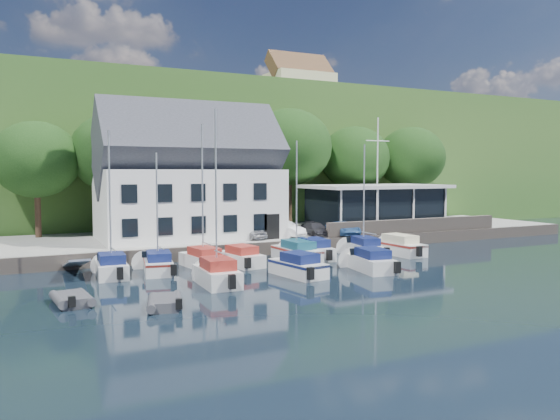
{
  "coord_description": "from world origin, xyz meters",
  "views": [
    {
      "loc": [
        -19.72,
        -26.32,
        6.32
      ],
      "look_at": [
        -2.48,
        9.0,
        3.57
      ],
      "focal_mm": 35.0,
      "sensor_mm": 36.0,
      "label": 1
    }
  ],
  "objects_px": {
    "boat_r1_1": "(157,207)",
    "dinghy_0": "(72,297)",
    "club_pavilion": "(375,206)",
    "dinghy_1": "(165,301)",
    "boat_r1_0": "(110,204)",
    "boat_r1_4": "(297,197)",
    "car_silver": "(249,231)",
    "boat_r2_2": "(298,264)",
    "boat_r1_6": "(364,198)",
    "car_dgrey": "(315,229)",
    "car_blue": "(343,228)",
    "boat_r2_1": "(216,200)",
    "boat_r1_2": "(203,203)",
    "boat_r1_5": "(313,248)",
    "boat_r1_3": "(241,255)",
    "boat_r1_7": "(398,244)",
    "flagpole": "(377,176)",
    "harbor_building": "(189,184)",
    "car_white": "(285,229)",
    "boat_r2_3": "(370,259)"
  },
  "relations": [
    {
      "from": "flagpole",
      "to": "boat_r1_1",
      "type": "bearing_deg",
      "value": -166.2
    },
    {
      "from": "club_pavilion",
      "to": "dinghy_1",
      "type": "xyz_separation_m",
      "value": [
        -24.56,
        -17.44,
        -2.72
      ]
    },
    {
      "from": "boat_r1_5",
      "to": "car_blue",
      "type": "bearing_deg",
      "value": 41.13
    },
    {
      "from": "boat_r1_1",
      "to": "boat_r1_7",
      "type": "height_order",
      "value": "boat_r1_1"
    },
    {
      "from": "car_silver",
      "to": "boat_r1_2",
      "type": "bearing_deg",
      "value": -148.35
    },
    {
      "from": "boat_r1_1",
      "to": "car_silver",
      "type": "bearing_deg",
      "value": 44.74
    },
    {
      "from": "car_dgrey",
      "to": "boat_r2_3",
      "type": "relative_size",
      "value": 0.61
    },
    {
      "from": "boat_r1_1",
      "to": "boat_r1_5",
      "type": "height_order",
      "value": "boat_r1_1"
    },
    {
      "from": "flagpole",
      "to": "boat_r1_3",
      "type": "xyz_separation_m",
      "value": [
        -14.79,
        -4.95,
        -5.3
      ]
    },
    {
      "from": "club_pavilion",
      "to": "boat_r1_7",
      "type": "distance_m",
      "value": 10.26
    },
    {
      "from": "flagpole",
      "to": "boat_r1_0",
      "type": "bearing_deg",
      "value": -167.68
    },
    {
      "from": "flagpole",
      "to": "boat_r1_0",
      "type": "xyz_separation_m",
      "value": [
        -23.24,
        -5.08,
        -1.61
      ]
    },
    {
      "from": "car_silver",
      "to": "car_dgrey",
      "type": "distance_m",
      "value": 5.88
    },
    {
      "from": "car_dgrey",
      "to": "car_blue",
      "type": "bearing_deg",
      "value": -16.41
    },
    {
      "from": "boat_r1_6",
      "to": "club_pavilion",
      "type": "bearing_deg",
      "value": 59.08
    },
    {
      "from": "club_pavilion",
      "to": "boat_r2_2",
      "type": "xyz_separation_m",
      "value": [
        -15.37,
        -13.37,
        -2.32
      ]
    },
    {
      "from": "car_white",
      "to": "boat_r2_2",
      "type": "height_order",
      "value": "car_white"
    },
    {
      "from": "car_silver",
      "to": "boat_r2_1",
      "type": "xyz_separation_m",
      "value": [
        -6.71,
        -11.34,
        3.14
      ]
    },
    {
      "from": "boat_r1_2",
      "to": "boat_r1_3",
      "type": "relative_size",
      "value": 1.54
    },
    {
      "from": "boat_r2_2",
      "to": "club_pavilion",
      "type": "bearing_deg",
      "value": 32.23
    },
    {
      "from": "car_blue",
      "to": "boat_r2_2",
      "type": "relative_size",
      "value": 0.63
    },
    {
      "from": "harbor_building",
      "to": "boat_r2_3",
      "type": "xyz_separation_m",
      "value": [
        7.66,
        -14.27,
        -4.62
      ]
    },
    {
      "from": "boat_r1_4",
      "to": "boat_r2_2",
      "type": "relative_size",
      "value": 1.59
    },
    {
      "from": "boat_r1_1",
      "to": "boat_r2_2",
      "type": "xyz_separation_m",
      "value": [
        7.37,
        -4.9,
        -3.41
      ]
    },
    {
      "from": "car_silver",
      "to": "boat_r1_1",
      "type": "height_order",
      "value": "boat_r1_1"
    },
    {
      "from": "car_blue",
      "to": "boat_r1_2",
      "type": "xyz_separation_m",
      "value": [
        -13.77,
        -4.5,
        2.64
      ]
    },
    {
      "from": "boat_r2_2",
      "to": "dinghy_1",
      "type": "xyz_separation_m",
      "value": [
        -9.19,
        -4.07,
        -0.4
      ]
    },
    {
      "from": "flagpole",
      "to": "boat_r2_1",
      "type": "xyz_separation_m",
      "value": [
        -18.36,
        -10.27,
        -1.26
      ]
    },
    {
      "from": "boat_r1_0",
      "to": "boat_r1_6",
      "type": "bearing_deg",
      "value": 4.48
    },
    {
      "from": "boat_r1_3",
      "to": "boat_r1_7",
      "type": "bearing_deg",
      "value": -12.12
    },
    {
      "from": "club_pavilion",
      "to": "dinghy_1",
      "type": "height_order",
      "value": "club_pavilion"
    },
    {
      "from": "harbor_building",
      "to": "boat_r1_0",
      "type": "distance_m",
      "value": 11.83
    },
    {
      "from": "car_silver",
      "to": "boat_r1_6",
      "type": "relative_size",
      "value": 0.4
    },
    {
      "from": "harbor_building",
      "to": "car_white",
      "type": "xyz_separation_m",
      "value": [
        7.21,
        -2.87,
        -3.72
      ]
    },
    {
      "from": "boat_r1_4",
      "to": "boat_r2_2",
      "type": "height_order",
      "value": "boat_r1_4"
    },
    {
      "from": "boat_r1_7",
      "to": "boat_r2_1",
      "type": "distance_m",
      "value": 17.43
    },
    {
      "from": "boat_r1_0",
      "to": "boat_r1_4",
      "type": "xyz_separation_m",
      "value": [
        12.84,
        0.36,
        0.13
      ]
    },
    {
      "from": "boat_r1_1",
      "to": "dinghy_0",
      "type": "bearing_deg",
      "value": -121.38
    },
    {
      "from": "car_dgrey",
      "to": "boat_r2_1",
      "type": "height_order",
      "value": "boat_r2_1"
    },
    {
      "from": "car_white",
      "to": "boat_r1_1",
      "type": "relative_size",
      "value": 0.46
    },
    {
      "from": "boat_r1_2",
      "to": "boat_r1_6",
      "type": "bearing_deg",
      "value": -8.54
    },
    {
      "from": "flagpole",
      "to": "boat_r1_5",
      "type": "distance_m",
      "value": 11.35
    },
    {
      "from": "club_pavilion",
      "to": "boat_r1_6",
      "type": "relative_size",
      "value": 1.5
    },
    {
      "from": "boat_r1_6",
      "to": "boat_r2_3",
      "type": "xyz_separation_m",
      "value": [
        -3.23,
        -5.43,
        -3.66
      ]
    },
    {
      "from": "boat_r1_4",
      "to": "dinghy_1",
      "type": "height_order",
      "value": "boat_r1_4"
    },
    {
      "from": "boat_r1_2",
      "to": "boat_r1_5",
      "type": "bearing_deg",
      "value": -6.86
    },
    {
      "from": "car_dgrey",
      "to": "boat_r1_6",
      "type": "distance_m",
      "value": 6.32
    },
    {
      "from": "car_white",
      "to": "boat_r2_3",
      "type": "xyz_separation_m",
      "value": [
        0.45,
        -11.4,
        -0.9
      ]
    },
    {
      "from": "boat_r1_5",
      "to": "boat_r1_7",
      "type": "distance_m",
      "value": 7.0
    },
    {
      "from": "car_dgrey",
      "to": "car_blue",
      "type": "distance_m",
      "value": 2.38
    }
  ]
}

